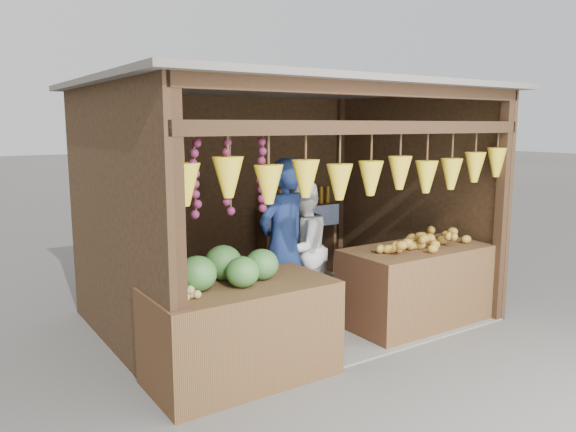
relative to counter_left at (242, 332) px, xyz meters
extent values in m
plane|color=#514F49|center=(1.24, 1.15, -0.43)|extent=(80.00, 80.00, 0.00)
cube|color=slate|center=(1.24, 1.15, -0.42)|extent=(4.00, 3.00, 0.02)
cube|color=black|center=(1.24, 2.65, 0.87)|extent=(4.00, 0.06, 2.60)
cube|color=black|center=(-0.76, 1.15, 0.87)|extent=(0.06, 3.00, 2.60)
cube|color=black|center=(3.24, 1.15, 0.87)|extent=(0.06, 3.00, 2.60)
cube|color=#605B54|center=(1.24, 1.15, 2.20)|extent=(4.30, 3.30, 0.06)
cube|color=black|center=(-0.70, -0.29, 0.87)|extent=(0.11, 0.11, 2.60)
cube|color=black|center=(3.18, -0.29, 0.87)|extent=(0.11, 0.11, 2.60)
cube|color=black|center=(-0.70, 2.59, 0.87)|extent=(0.11, 0.11, 2.60)
cube|color=black|center=(3.18, 2.59, 0.87)|extent=(0.11, 0.11, 2.60)
cube|color=black|center=(1.24, -0.29, 1.77)|extent=(4.00, 0.12, 0.12)
cube|color=black|center=(1.24, -0.29, 2.11)|extent=(4.00, 0.12, 0.12)
cube|color=#382314|center=(2.29, 2.45, 0.62)|extent=(1.25, 0.30, 0.05)
cube|color=#382314|center=(1.71, 2.45, 0.10)|extent=(0.05, 0.28, 1.05)
cube|color=#382314|center=(2.88, 2.45, 0.10)|extent=(0.05, 0.28, 1.05)
cube|color=blue|center=(2.29, 2.29, 0.49)|extent=(1.25, 0.02, 0.30)
cube|color=#462A17|center=(0.00, 0.00, 0.00)|extent=(1.63, 0.85, 0.86)
cube|color=#4B2A19|center=(2.33, 0.15, 0.01)|extent=(1.70, 0.85, 0.88)
cube|color=black|center=(-0.34, 1.37, -0.28)|extent=(0.32, 0.32, 0.30)
imported|color=navy|center=(0.98, 0.84, 0.51)|extent=(0.78, 0.61, 1.88)
imported|color=white|center=(1.39, 1.08, 0.37)|extent=(0.95, 0.86, 1.60)
imported|color=brown|center=(-0.34, 1.37, 0.40)|extent=(0.54, 0.38, 1.06)
camera|label=1|loc=(-2.27, -4.13, 1.79)|focal=35.00mm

